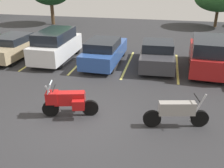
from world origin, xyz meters
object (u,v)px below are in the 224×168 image
at_px(motorcycle_touring, 68,100).
at_px(car_charcoal, 157,54).
at_px(motorcycle_second, 177,112).
at_px(car_red, 207,54).
at_px(car_blue, 104,51).
at_px(car_white, 56,45).
at_px(car_tan, 15,46).

bearing_deg(motorcycle_touring, car_charcoal, 64.79).
distance_m(motorcycle_second, car_red, 6.28).
bearing_deg(car_blue, car_white, 179.82).
xyz_separation_m(car_white, car_blue, (3.04, -0.01, -0.21)).
height_order(car_tan, car_charcoal, car_charcoal).
height_order(motorcycle_touring, car_charcoal, car_charcoal).
bearing_deg(car_tan, motorcycle_touring, -46.66).
relative_size(car_white, car_charcoal, 1.01).
height_order(motorcycle_second, car_tan, car_tan).
relative_size(motorcycle_touring, car_red, 0.45).
height_order(car_tan, car_red, car_red).
relative_size(motorcycle_second, car_charcoal, 0.52).
bearing_deg(motorcycle_touring, car_tan, 133.34).
height_order(car_white, car_charcoal, car_white).
distance_m(motorcycle_second, car_white, 9.36).
relative_size(car_white, car_red, 0.95).
bearing_deg(car_charcoal, car_white, -178.42).
bearing_deg(car_white, motorcycle_second, -40.79).
xyz_separation_m(motorcycle_touring, motorcycle_second, (3.98, 0.08, -0.06)).
bearing_deg(motorcycle_second, car_white, 139.21).
height_order(car_tan, car_white, car_white).
xyz_separation_m(car_tan, car_white, (2.77, -0.04, 0.22)).
height_order(motorcycle_touring, car_blue, car_blue).
bearing_deg(car_charcoal, car_red, -5.11).
xyz_separation_m(motorcycle_second, car_blue, (-4.05, 6.10, 0.13)).
distance_m(motorcycle_touring, motorcycle_second, 3.98).
bearing_deg(car_charcoal, car_tan, -179.17).
xyz_separation_m(car_blue, car_red, (5.74, -0.06, 0.21)).
bearing_deg(motorcycle_touring, car_red, 47.19).
xyz_separation_m(car_white, car_charcoal, (6.10, 0.17, -0.24)).
distance_m(motorcycle_second, car_blue, 7.32).
xyz_separation_m(motorcycle_touring, car_tan, (-5.88, 6.23, 0.07)).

